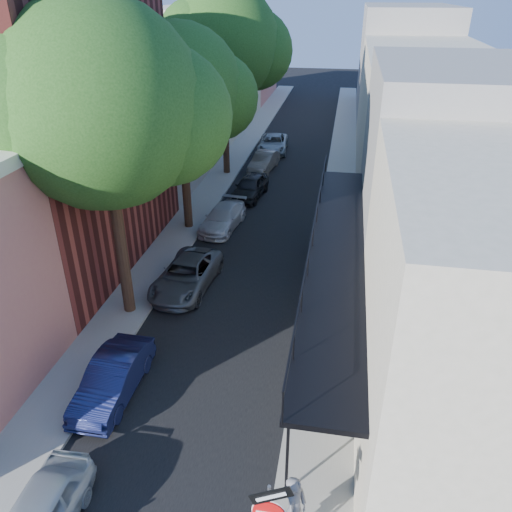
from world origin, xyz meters
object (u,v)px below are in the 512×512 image
at_px(pedestrian, 295,510).
at_px(parked_car_d, 223,218).
at_px(oak_mid, 189,91).
at_px(parked_car_c, 186,275).
at_px(oak_near, 117,109).
at_px(parked_car_f, 264,161).
at_px(parked_car_b, 113,378).
at_px(parked_car_e, 250,187).
at_px(parked_car_g, 273,144).
at_px(oak_far, 231,45).

bearing_deg(pedestrian, parked_car_d, 36.59).
relative_size(oak_mid, parked_car_c, 2.26).
bearing_deg(oak_near, parked_car_f, 83.76).
xyz_separation_m(oak_mid, parked_car_f, (2.02, 10.02, -6.43)).
height_order(parked_car_b, pedestrian, pedestrian).
distance_m(oak_near, parked_car_c, 7.60).
distance_m(oak_mid, parked_car_c, 8.96).
distance_m(parked_car_e, parked_car_g, 9.78).
bearing_deg(oak_mid, parked_car_b, -85.69).
bearing_deg(parked_car_g, parked_car_e, -93.59).
bearing_deg(parked_car_d, parked_car_e, 89.79).
bearing_deg(oak_mid, parked_car_f, 78.61).
relative_size(oak_near, parked_car_g, 2.45).
bearing_deg(pedestrian, parked_car_f, 28.54).
distance_m(parked_car_c, parked_car_d, 6.19).
relative_size(parked_car_b, parked_car_f, 1.02).
bearing_deg(oak_far, parked_car_d, -81.33).
distance_m(oak_far, parked_car_f, 7.94).
bearing_deg(parked_car_f, oak_mid, -93.56).
relative_size(oak_far, parked_car_c, 2.64).
bearing_deg(parked_car_c, parked_car_b, -88.98).
distance_m(oak_near, parked_car_d, 10.95).
relative_size(parked_car_d, parked_car_g, 0.87).
height_order(oak_mid, pedestrian, oak_mid).
height_order(oak_mid, parked_car_g, oak_mid).
bearing_deg(oak_near, parked_car_e, 81.22).
distance_m(parked_car_b, pedestrian, 7.17).
bearing_deg(parked_car_c, parked_car_d, 93.35).
xyz_separation_m(oak_mid, parked_car_d, (1.43, 0.08, -6.47)).
relative_size(oak_mid, parked_car_g, 2.19).
height_order(parked_car_f, pedestrian, pedestrian).
height_order(parked_car_b, parked_car_g, parked_car_g).
distance_m(parked_car_b, parked_car_e, 17.41).
bearing_deg(pedestrian, oak_far, 33.12).
bearing_deg(parked_car_b, parked_car_c, 87.31).
bearing_deg(parked_car_c, parked_car_e, 90.67).
bearing_deg(oak_near, parked_car_c, 55.72).
relative_size(parked_car_b, parked_car_e, 0.98).
height_order(oak_near, parked_car_b, oak_near).
relative_size(oak_near, oak_mid, 1.12).
height_order(parked_car_d, parked_car_e, parked_car_e).
relative_size(parked_car_c, parked_car_d, 1.12).
distance_m(oak_mid, parked_car_f, 12.07).
bearing_deg(oak_far, oak_mid, -90.41).
xyz_separation_m(parked_car_f, parked_car_g, (-0.02, 4.53, 0.02)).
relative_size(oak_mid, parked_car_b, 2.65).
distance_m(parked_car_b, parked_car_f, 22.65).
relative_size(oak_near, parked_car_f, 3.01).
xyz_separation_m(oak_near, parked_car_f, (1.97, 17.98, -7.25)).
bearing_deg(parked_car_g, parked_car_c, -95.56).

